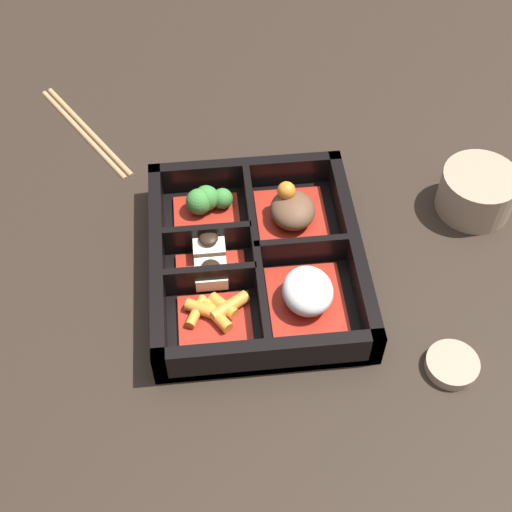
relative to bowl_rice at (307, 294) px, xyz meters
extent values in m
plane|color=black|center=(-0.06, -0.05, -0.03)|extent=(3.00, 3.00, 0.00)
cube|color=black|center=(-0.06, -0.05, -0.02)|extent=(0.27, 0.23, 0.01)
cube|color=black|center=(-0.06, -0.16, -0.01)|extent=(0.27, 0.01, 0.05)
cube|color=black|center=(-0.06, 0.06, -0.01)|extent=(0.27, 0.01, 0.05)
cube|color=black|center=(-0.18, -0.05, -0.01)|extent=(0.01, 0.23, 0.05)
cube|color=black|center=(0.07, -0.05, -0.01)|extent=(0.01, 0.23, 0.05)
cube|color=black|center=(-0.06, -0.05, -0.01)|extent=(0.24, 0.01, 0.05)
cube|color=black|center=(-0.09, -0.10, -0.01)|extent=(0.01, 0.10, 0.05)
cube|color=black|center=(-0.03, -0.10, -0.01)|extent=(0.01, 0.10, 0.05)
cube|color=black|center=(-0.06, 0.00, -0.01)|extent=(0.01, 0.10, 0.05)
cube|color=maroon|center=(-0.12, 0.00, -0.02)|extent=(0.10, 0.08, 0.01)
ellipsoid|color=brown|center=(-0.12, 0.00, 0.00)|extent=(0.06, 0.05, 0.03)
sphere|color=orange|center=(-0.13, -0.01, 0.02)|extent=(0.02, 0.02, 0.02)
cube|color=maroon|center=(0.00, 0.00, -0.02)|extent=(0.10, 0.08, 0.01)
ellipsoid|color=silver|center=(0.00, 0.00, 0.01)|extent=(0.06, 0.05, 0.04)
cube|color=maroon|center=(-0.13, -0.10, -0.02)|extent=(0.07, 0.08, 0.01)
sphere|color=#387A33|center=(-0.14, -0.11, 0.00)|extent=(0.03, 0.03, 0.03)
sphere|color=#387A33|center=(-0.15, -0.08, 0.00)|extent=(0.02, 0.02, 0.02)
sphere|color=#387A33|center=(-0.15, -0.10, 0.00)|extent=(0.03, 0.03, 0.03)
cube|color=maroon|center=(-0.06, -0.10, -0.02)|extent=(0.04, 0.08, 0.01)
cube|color=beige|center=(-0.08, -0.10, 0.00)|extent=(0.03, 0.04, 0.02)
ellipsoid|color=black|center=(-0.08, -0.10, 0.01)|extent=(0.02, 0.02, 0.01)
cube|color=beige|center=(-0.04, -0.10, -0.01)|extent=(0.03, 0.03, 0.02)
ellipsoid|color=black|center=(-0.04, -0.10, 0.01)|extent=(0.02, 0.02, 0.01)
cube|color=maroon|center=(0.01, -0.10, -0.02)|extent=(0.07, 0.08, 0.01)
cylinder|color=orange|center=(0.00, -0.08, -0.01)|extent=(0.03, 0.04, 0.01)
cylinder|color=orange|center=(0.01, -0.10, -0.01)|extent=(0.04, 0.03, 0.01)
cylinder|color=orange|center=(0.00, -0.11, -0.01)|extent=(0.03, 0.04, 0.01)
cylinder|color=orange|center=(0.00, -0.09, -0.01)|extent=(0.03, 0.03, 0.01)
cylinder|color=orange|center=(0.00, -0.12, -0.01)|extent=(0.04, 0.03, 0.01)
cylinder|color=gray|center=(-0.13, 0.22, 0.00)|extent=(0.09, 0.09, 0.05)
cylinder|color=#597A38|center=(-0.13, 0.22, 0.02)|extent=(0.07, 0.07, 0.01)
cylinder|color=#A87F51|center=(-0.31, -0.24, -0.02)|extent=(0.18, 0.12, 0.01)
cylinder|color=#A87F51|center=(-0.31, -0.25, -0.02)|extent=(0.18, 0.12, 0.01)
cylinder|color=gray|center=(0.09, 0.14, -0.02)|extent=(0.05, 0.05, 0.01)
cylinder|color=black|center=(0.09, 0.14, -0.02)|extent=(0.04, 0.04, 0.00)
camera|label=1|loc=(0.42, -0.10, 0.61)|focal=50.00mm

